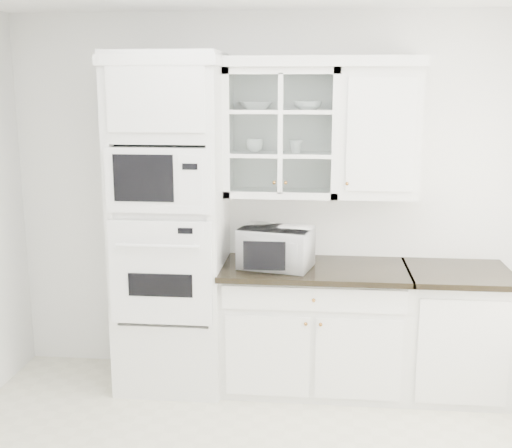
# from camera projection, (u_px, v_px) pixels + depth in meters

# --- Properties ---
(room_shell) EXTENTS (4.00, 3.50, 2.70)m
(room_shell) POSITION_uv_depth(u_px,v_px,m) (263.00, 161.00, 3.42)
(room_shell) COLOR white
(room_shell) RESTS_ON ground
(oven_column) EXTENTS (0.76, 0.68, 2.40)m
(oven_column) POSITION_uv_depth(u_px,v_px,m) (171.00, 225.00, 4.58)
(oven_column) COLOR white
(oven_column) RESTS_ON ground
(base_cabinet_run) EXTENTS (1.32, 0.67, 0.92)m
(base_cabinet_run) POSITION_uv_depth(u_px,v_px,m) (313.00, 326.00, 4.66)
(base_cabinet_run) COLOR white
(base_cabinet_run) RESTS_ON ground
(extra_base_cabinet) EXTENTS (0.72, 0.67, 0.92)m
(extra_base_cabinet) POSITION_uv_depth(u_px,v_px,m) (454.00, 331.00, 4.56)
(extra_base_cabinet) COLOR white
(extra_base_cabinet) RESTS_ON ground
(upper_cabinet_glass) EXTENTS (0.80, 0.33, 0.90)m
(upper_cabinet_glass) POSITION_uv_depth(u_px,v_px,m) (282.00, 133.00, 4.53)
(upper_cabinet_glass) COLOR white
(upper_cabinet_glass) RESTS_ON room_shell
(upper_cabinet_solid) EXTENTS (0.55, 0.33, 0.90)m
(upper_cabinet_solid) POSITION_uv_depth(u_px,v_px,m) (378.00, 133.00, 4.46)
(upper_cabinet_solid) COLOR white
(upper_cabinet_solid) RESTS_ON room_shell
(crown_molding) EXTENTS (2.14, 0.38, 0.07)m
(crown_molding) POSITION_uv_depth(u_px,v_px,m) (267.00, 62.00, 4.41)
(crown_molding) COLOR white
(crown_molding) RESTS_ON room_shell
(countertop_microwave) EXTENTS (0.57, 0.51, 0.28)m
(countertop_microwave) POSITION_uv_depth(u_px,v_px,m) (277.00, 247.00, 4.52)
(countertop_microwave) COLOR white
(countertop_microwave) RESTS_ON base_cabinet_run
(bowl_a) EXTENTS (0.30, 0.30, 0.06)m
(bowl_a) POSITION_uv_depth(u_px,v_px,m) (255.00, 105.00, 4.51)
(bowl_a) COLOR white
(bowl_a) RESTS_ON upper_cabinet_glass
(bowl_b) EXTENTS (0.22, 0.22, 0.06)m
(bowl_b) POSITION_uv_depth(u_px,v_px,m) (308.00, 105.00, 4.45)
(bowl_b) COLOR white
(bowl_b) RESTS_ON upper_cabinet_glass
(cup_a) EXTENTS (0.15, 0.15, 0.10)m
(cup_a) POSITION_uv_depth(u_px,v_px,m) (255.00, 145.00, 4.58)
(cup_a) COLOR white
(cup_a) RESTS_ON upper_cabinet_glass
(cup_b) EXTENTS (0.11, 0.11, 0.09)m
(cup_b) POSITION_uv_depth(u_px,v_px,m) (296.00, 146.00, 4.52)
(cup_b) COLOR white
(cup_b) RESTS_ON upper_cabinet_glass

